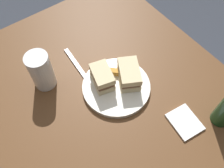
{
  "coord_description": "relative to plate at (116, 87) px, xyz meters",
  "views": [
    {
      "loc": [
        -0.38,
        0.26,
        1.53
      ],
      "look_at": [
        -0.01,
        -0.01,
        0.79
      ],
      "focal_mm": 38.63,
      "sensor_mm": 36.0,
      "label": 1
    }
  ],
  "objects": [
    {
      "name": "dining_table",
      "position": [
        0.02,
        0.03,
        -0.39
      ],
      "size": [
        1.06,
        0.88,
        0.76
      ],
      "primitive_type": "cube",
      "color": "brown",
      "rests_on": "ground"
    },
    {
      "name": "sandwich_half_left",
      "position": [
        -0.01,
        -0.05,
        0.04
      ],
      "size": [
        0.13,
        0.12,
        0.07
      ],
      "color": "beige",
      "rests_on": "plate"
    },
    {
      "name": "fork",
      "position": [
        0.18,
        0.06,
        -0.01
      ],
      "size": [
        0.18,
        0.03,
        0.01
      ],
      "primitive_type": "cube",
      "rotation": [
        0.0,
        0.0,
        6.22
      ],
      "color": "silver",
      "rests_on": "dining_table"
    },
    {
      "name": "potato_wedge_front",
      "position": [
        0.01,
        -0.05,
        0.02
      ],
      "size": [
        0.05,
        0.04,
        0.02
      ],
      "primitive_type": "cube",
      "rotation": [
        0.0,
        0.0,
        5.78
      ],
      "color": "gold",
      "rests_on": "plate"
    },
    {
      "name": "plate",
      "position": [
        0.0,
        0.0,
        0.0
      ],
      "size": [
        0.25,
        0.25,
        0.02
      ],
      "primitive_type": "cylinder",
      "color": "silver",
      "rests_on": "dining_table"
    },
    {
      "name": "potato_wedge_back",
      "position": [
        0.05,
        -0.03,
        0.02
      ],
      "size": [
        0.05,
        0.05,
        0.02
      ],
      "primitive_type": "cube",
      "rotation": [
        0.0,
        0.0,
        3.92
      ],
      "color": "gold",
      "rests_on": "plate"
    },
    {
      "name": "napkin",
      "position": [
        -0.25,
        -0.11,
        -0.0
      ],
      "size": [
        0.12,
        0.1,
        0.01
      ],
      "primitive_type": "cube",
      "rotation": [
        0.0,
        0.0,
        -0.12
      ],
      "color": "white",
      "rests_on": "dining_table"
    },
    {
      "name": "sandwich_half_right",
      "position": [
        0.04,
        0.03,
        0.04
      ],
      "size": [
        0.11,
        0.09,
        0.07
      ],
      "color": "beige",
      "rests_on": "plate"
    },
    {
      "name": "potato_wedge_left_edge",
      "position": [
        0.01,
        -0.07,
        0.02
      ],
      "size": [
        0.03,
        0.06,
        0.02
      ],
      "primitive_type": "cube",
      "rotation": [
        0.0,
        0.0,
        1.46
      ],
      "color": "gold",
      "rests_on": "plate"
    },
    {
      "name": "potato_wedge_middle",
      "position": [
        0.06,
        -0.02,
        0.02
      ],
      "size": [
        0.04,
        0.04,
        0.02
      ],
      "primitive_type": "cube",
      "rotation": [
        0.0,
        0.0,
        3.94
      ],
      "color": "#B77F33",
      "rests_on": "plate"
    },
    {
      "name": "ground_plane",
      "position": [
        0.02,
        0.03,
        -0.77
      ],
      "size": [
        6.0,
        6.0,
        0.0
      ],
      "primitive_type": "plane",
      "color": "#333842"
    },
    {
      "name": "pint_glass",
      "position": [
        0.18,
        0.2,
        0.06
      ],
      "size": [
        0.08,
        0.08,
        0.15
      ],
      "color": "white",
      "rests_on": "dining_table"
    }
  ]
}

